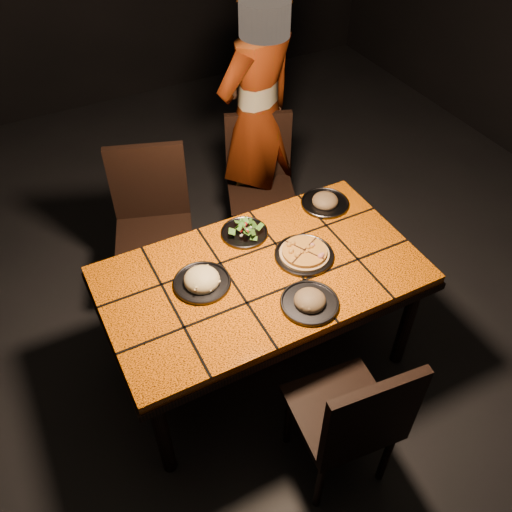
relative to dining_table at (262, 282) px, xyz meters
name	(u,v)px	position (x,y,z in m)	size (l,w,h in m)	color
room_shell	(263,144)	(0.00, 0.00, 0.83)	(6.04, 7.04, 3.08)	black
dining_table	(262,282)	(0.00, 0.00, 0.00)	(1.62, 0.92, 0.75)	orange
chair_near	(353,418)	(0.03, -0.80, -0.12)	(0.48, 0.48, 0.97)	black
chair_far_left	(153,217)	(-0.30, 0.86, -0.09)	(0.58, 0.58, 1.02)	black
chair_far_right	(260,176)	(0.49, 0.96, -0.12)	(0.56, 0.56, 0.97)	black
diner	(257,117)	(0.55, 1.11, 0.24)	(0.66, 0.43, 1.82)	brown
pendant_lamp	(265,12)	(0.00, 0.00, 1.35)	(0.18, 0.18, 1.06)	black
plate_pizza	(304,254)	(0.25, 0.00, 0.10)	(0.35, 0.35, 0.04)	#3E3D42
plate_pasta	(202,280)	(-0.30, 0.06, 0.10)	(0.29, 0.29, 0.09)	#3E3D42
plate_salad	(244,230)	(0.05, 0.29, 0.10)	(0.26, 0.26, 0.07)	#3E3D42
plate_mushroom_a	(310,301)	(0.10, -0.29, 0.10)	(0.28, 0.28, 0.09)	#3E3D42
plate_mushroom_b	(325,201)	(0.57, 0.31, 0.10)	(0.28, 0.28, 0.09)	#3E3D42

